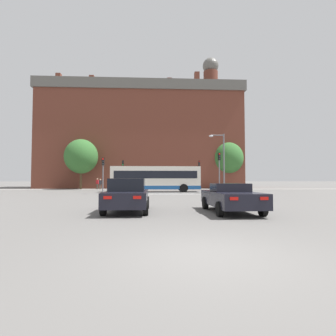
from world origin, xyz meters
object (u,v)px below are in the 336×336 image
at_px(car_roadster_right, 231,197).
at_px(traffic_light_far_right, 199,170).
at_px(traffic_light_far_left, 123,170).
at_px(traffic_light_near_left, 103,169).
at_px(pedestrian_walking_west, 100,183).
at_px(pedestrian_waiting, 97,183).
at_px(street_lamp_junction, 221,157).
at_px(pedestrian_walking_east, 112,183).
at_px(bus_crossing_lead, 156,178).
at_px(traffic_light_near_right, 219,166).
at_px(car_saloon_left, 128,195).

height_order(car_roadster_right, traffic_light_far_right, traffic_light_far_right).
bearing_deg(traffic_light_far_left, car_roadster_right, -73.31).
relative_size(traffic_light_near_left, pedestrian_walking_west, 2.36).
xyz_separation_m(pedestrian_waiting, pedestrian_walking_west, (0.60, -0.63, -0.06)).
xyz_separation_m(traffic_light_near_left, street_lamp_junction, (12.93, 0.88, 1.47)).
distance_m(traffic_light_far_right, traffic_light_near_left, 17.13).
distance_m(traffic_light_far_right, pedestrian_walking_east, 13.47).
relative_size(bus_crossing_lead, traffic_light_far_left, 2.43).
distance_m(traffic_light_near_left, pedestrian_walking_west, 13.36).
relative_size(traffic_light_near_right, pedestrian_walking_west, 2.72).
distance_m(traffic_light_near_right, pedestrian_waiting, 21.14).
height_order(car_roadster_right, traffic_light_near_right, traffic_light_near_right).
bearing_deg(traffic_light_far_left, pedestrian_walking_east, 178.51).
height_order(traffic_light_near_right, traffic_light_near_left, traffic_light_near_right).
distance_m(bus_crossing_lead, pedestrian_walking_east, 10.29).
relative_size(car_roadster_right, bus_crossing_lead, 0.42).
relative_size(street_lamp_junction, pedestrian_walking_west, 4.10).
relative_size(traffic_light_far_right, pedestrian_walking_east, 2.79).
distance_m(street_lamp_junction, pedestrian_walking_west, 20.14).
height_order(car_saloon_left, traffic_light_far_right, traffic_light_far_right).
xyz_separation_m(car_roadster_right, pedestrian_walking_west, (-11.92, 28.79, 0.25)).
xyz_separation_m(traffic_light_far_left, pedestrian_walking_west, (-3.53, 0.81, -2.03)).
height_order(pedestrian_waiting, pedestrian_walking_east, pedestrian_waiting).
xyz_separation_m(car_saloon_left, car_roadster_right, (4.86, -0.48, -0.10)).
height_order(traffic_light_near_left, pedestrian_walking_west, traffic_light_near_left).
height_order(car_saloon_left, bus_crossing_lead, bus_crossing_lead).
relative_size(street_lamp_junction, pedestrian_waiting, 3.89).
relative_size(traffic_light_near_right, street_lamp_junction, 0.66).
height_order(traffic_light_far_right, street_lamp_junction, street_lamp_junction).
xyz_separation_m(car_roadster_right, traffic_light_far_right, (3.30, 27.74, 2.27)).
relative_size(car_roadster_right, traffic_light_far_right, 1.03).
bearing_deg(bus_crossing_lead, street_lamp_junction, -115.12).
height_order(car_saloon_left, street_lamp_junction, street_lamp_junction).
relative_size(traffic_light_far_right, traffic_light_near_right, 1.00).
height_order(car_saloon_left, car_roadster_right, car_saloon_left).
relative_size(bus_crossing_lead, pedestrian_walking_east, 6.79).
relative_size(car_roadster_right, street_lamp_junction, 0.68).
bearing_deg(pedestrian_walking_east, traffic_light_near_right, -95.44).
bearing_deg(traffic_light_far_left, pedestrian_walking_west, 167.12).
distance_m(car_saloon_left, traffic_light_near_right, 17.42).
bearing_deg(pedestrian_waiting, car_saloon_left, 132.79).
height_order(traffic_light_far_left, pedestrian_walking_east, traffic_light_far_left).
bearing_deg(bus_crossing_lead, traffic_light_far_left, 32.44).
relative_size(traffic_light_far_right, traffic_light_near_left, 1.16).
relative_size(bus_crossing_lead, traffic_light_near_left, 2.81).
bearing_deg(traffic_light_far_right, traffic_light_near_right, -89.49).
xyz_separation_m(traffic_light_near_right, pedestrian_walking_east, (-13.42, 12.37, -2.03)).
relative_size(car_saloon_left, pedestrian_walking_east, 2.74).
xyz_separation_m(traffic_light_near_right, traffic_light_near_left, (-12.43, 0.20, -0.35)).
height_order(car_roadster_right, traffic_light_near_left, traffic_light_near_left).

